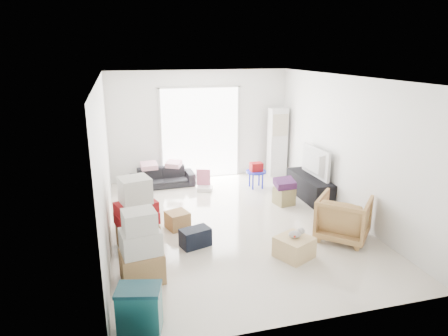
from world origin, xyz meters
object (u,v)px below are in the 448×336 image
object	(u,v)px
ac_tower	(277,142)
storage_bins	(140,310)
tv_console	(309,187)
wood_crate	(294,247)
armchair	(344,216)
television	(310,173)
kids_table	(256,170)
sofa	(163,174)
ottoman	(284,196)

from	to	relation	value
ac_tower	storage_bins	size ratio (longest dim) A/B	3.02
tv_console	wood_crate	world-z (taller)	tv_console
tv_console	armchair	world-z (taller)	armchair
tv_console	television	bearing A→B (deg)	0.00
tv_console	kids_table	world-z (taller)	kids_table
ac_tower	kids_table	size ratio (longest dim) A/B	2.85
storage_bins	wood_crate	distance (m)	2.72
ac_tower	sofa	xyz separation A→B (m)	(-2.99, -0.15, -0.58)
storage_bins	wood_crate	xyz separation A→B (m)	(2.46, 1.15, -0.13)
television	ottoman	bearing A→B (deg)	105.35
tv_console	ottoman	bearing A→B (deg)	-163.17
storage_bins	wood_crate	bearing A→B (deg)	25.14
television	ac_tower	bearing A→B (deg)	0.12
kids_table	ac_tower	bearing A→B (deg)	44.08
wood_crate	kids_table	bearing A→B (deg)	80.89
ac_tower	armchair	xyz separation A→B (m)	(-0.31, -3.76, -0.45)
ac_tower	armchair	size ratio (longest dim) A/B	2.06
tv_console	storage_bins	xyz separation A→B (m)	(-3.90, -3.51, 0.04)
tv_console	sofa	size ratio (longest dim) A/B	1.00
armchair	ottoman	distance (m)	1.81
tv_console	storage_bins	size ratio (longest dim) A/B	2.59
ottoman	kids_table	distance (m)	1.21
sofa	storage_bins	bearing A→B (deg)	-102.23
sofa	storage_bins	size ratio (longest dim) A/B	2.60
kids_table	wood_crate	size ratio (longest dim) A/B	1.23
storage_bins	ottoman	distance (m)	4.60
sofa	storage_bins	distance (m)	5.22
tv_console	wood_crate	xyz separation A→B (m)	(-1.44, -2.35, -0.08)
ac_tower	sofa	world-z (taller)	ac_tower
kids_table	storage_bins	bearing A→B (deg)	-123.83
tv_console	storage_bins	distance (m)	5.24
storage_bins	ottoman	bearing A→B (deg)	45.78
sofa	kids_table	xyz separation A→B (m)	(2.13, -0.68, 0.14)
ottoman	wood_crate	bearing A→B (deg)	-109.26
armchair	kids_table	bearing A→B (deg)	-36.25
armchair	storage_bins	xyz separation A→B (m)	(-3.54, -1.54, -0.13)
tv_console	ac_tower	bearing A→B (deg)	91.60
storage_bins	kids_table	size ratio (longest dim) A/B	0.94
television	wood_crate	bearing A→B (deg)	147.03
armchair	tv_console	bearing A→B (deg)	-57.23
ac_tower	sofa	bearing A→B (deg)	-177.13
tv_console	wood_crate	bearing A→B (deg)	-121.48
ac_tower	armchair	bearing A→B (deg)	-94.65
armchair	ottoman	size ratio (longest dim) A/B	2.32
sofa	wood_crate	xyz separation A→B (m)	(1.60, -3.99, -0.13)
kids_table	ottoman	bearing A→B (deg)	-79.36
sofa	ac_tower	bearing A→B (deg)	0.12
television	wood_crate	distance (m)	2.79
ac_tower	wood_crate	size ratio (longest dim) A/B	3.50
ac_tower	kids_table	world-z (taller)	ac_tower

